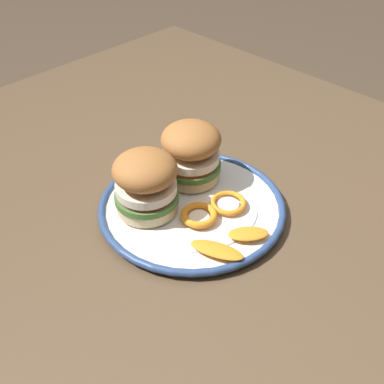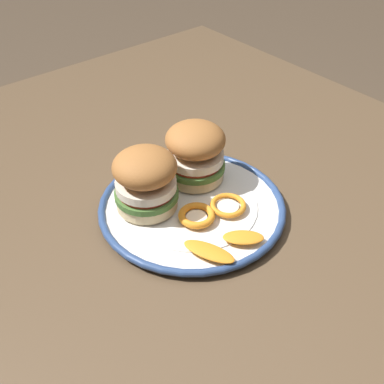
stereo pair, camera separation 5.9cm
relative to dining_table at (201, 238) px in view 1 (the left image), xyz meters
The scene contains 8 objects.
dining_table is the anchor object (origin of this frame).
dinner_plate 0.10m from the dining_table, 74.63° to the right, with size 0.30×0.30×0.02m.
sandwich_half_left 0.18m from the dining_table, 110.96° to the right, with size 0.11×0.11×0.10m.
sandwich_half_right 0.16m from the dining_table, 155.56° to the left, with size 0.11×0.11×0.10m.
orange_peel_curled 0.12m from the dining_table, ahead, with size 0.06×0.06×0.01m.
orange_peel_strip_long 0.18m from the dining_table, 37.18° to the right, with size 0.08×0.06×0.01m.
orange_peel_strip_short 0.16m from the dining_table, 12.14° to the right, with size 0.06×0.07×0.01m.
orange_peel_small_curl 0.13m from the dining_table, 49.43° to the right, with size 0.08×0.08×0.01m.
Camera 1 is at (0.43, -0.46, 1.24)m, focal length 45.96 mm.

